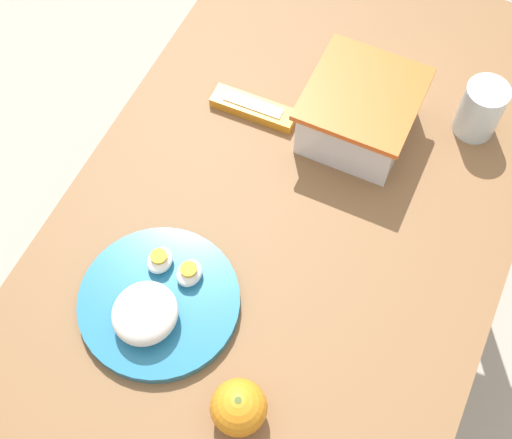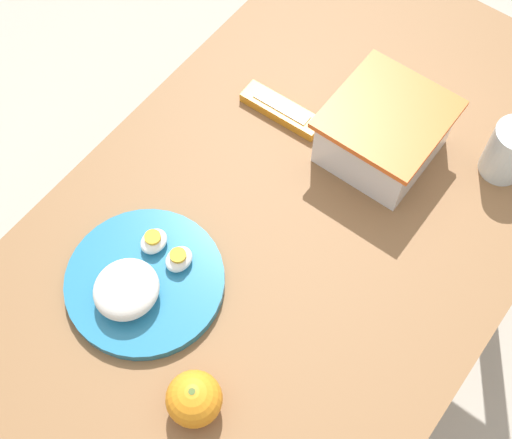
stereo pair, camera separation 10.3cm
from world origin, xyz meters
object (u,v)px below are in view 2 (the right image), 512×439
(rice_plate, at_px, (141,282))
(candy_bar, at_px, (282,110))
(food_container, at_px, (383,135))
(orange_fruit, at_px, (194,399))
(drinking_glass, at_px, (509,151))

(rice_plate, height_order, candy_bar, rice_plate)
(food_container, distance_m, candy_bar, 0.17)
(orange_fruit, bearing_deg, food_container, -177.17)
(orange_fruit, bearing_deg, rice_plate, -116.82)
(drinking_glass, bearing_deg, orange_fruit, -14.06)
(candy_bar, bearing_deg, drinking_glass, 109.85)
(rice_plate, height_order, drinking_glass, drinking_glass)
(food_container, height_order, candy_bar, food_container)
(food_container, distance_m, drinking_glass, 0.19)
(candy_bar, bearing_deg, rice_plate, 3.54)
(food_container, relative_size, drinking_glass, 1.84)
(food_container, bearing_deg, orange_fruit, 2.83)
(rice_plate, xyz_separation_m, drinking_glass, (-0.49, 0.31, 0.03))
(orange_fruit, distance_m, rice_plate, 0.19)
(candy_bar, xyz_separation_m, drinking_glass, (-0.12, 0.33, 0.04))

